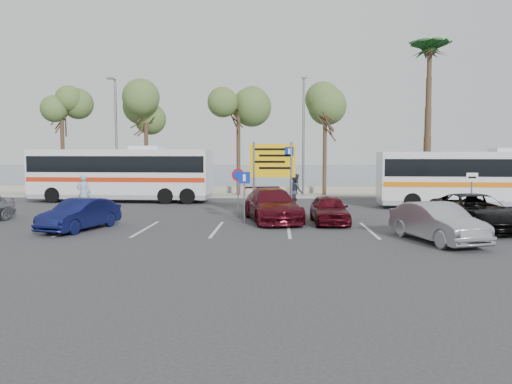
{
  "coord_description": "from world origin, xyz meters",
  "views": [
    {
      "loc": [
        1.25,
        -20.81,
        3.08
      ],
      "look_at": [
        0.21,
        3.0,
        1.2
      ],
      "focal_mm": 35.0,
      "sensor_mm": 36.0,
      "label": 1
    }
  ],
  "objects_px": {
    "street_lamp_right": "(304,130)",
    "suv_black": "(474,212)",
    "coach_bus_left": "(121,176)",
    "car_silver_b": "(437,223)",
    "pedestrian_far": "(296,191)",
    "coach_bus_right": "(478,181)",
    "car_red": "(329,209)",
    "street_lamp_left": "(116,131)",
    "direction_sign": "(273,166)",
    "car_blue": "(80,214)",
    "pedestrian_near": "(84,193)",
    "car_maroon": "(272,205)"
  },
  "relations": [
    {
      "from": "coach_bus_right",
      "to": "suv_black",
      "type": "xyz_separation_m",
      "value": [
        -3.13,
        -7.69,
        -0.84
      ]
    },
    {
      "from": "coach_bus_left",
      "to": "pedestrian_far",
      "type": "xyz_separation_m",
      "value": [
        10.83,
        -3.53,
        -0.65
      ]
    },
    {
      "from": "car_silver_b",
      "to": "coach_bus_left",
      "type": "bearing_deg",
      "value": 121.52
    },
    {
      "from": "car_red",
      "to": "car_blue",
      "type": "bearing_deg",
      "value": -169.72
    },
    {
      "from": "car_red",
      "to": "suv_black",
      "type": "bearing_deg",
      "value": -16.25
    },
    {
      "from": "car_silver_b",
      "to": "direction_sign",
      "type": "bearing_deg",
      "value": 113.6
    },
    {
      "from": "coach_bus_left",
      "to": "car_blue",
      "type": "distance_m",
      "value": 11.66
    },
    {
      "from": "car_maroon",
      "to": "pedestrian_far",
      "type": "xyz_separation_m",
      "value": [
        1.24,
        5.0,
        0.25
      ]
    },
    {
      "from": "car_silver_b",
      "to": "pedestrian_far",
      "type": "xyz_separation_m",
      "value": [
        -4.53,
        10.0,
        0.3
      ]
    },
    {
      "from": "suv_black",
      "to": "coach_bus_right",
      "type": "bearing_deg",
      "value": 65.73
    },
    {
      "from": "coach_bus_left",
      "to": "car_maroon",
      "type": "height_order",
      "value": "coach_bus_left"
    },
    {
      "from": "car_silver_b",
      "to": "pedestrian_far",
      "type": "relative_size",
      "value": 2.1
    },
    {
      "from": "pedestrian_near",
      "to": "pedestrian_far",
      "type": "relative_size",
      "value": 0.99
    },
    {
      "from": "car_maroon",
      "to": "direction_sign",
      "type": "bearing_deg",
      "value": 77.2
    },
    {
      "from": "street_lamp_right",
      "to": "pedestrian_far",
      "type": "distance_m",
      "value": 7.94
    },
    {
      "from": "street_lamp_left",
      "to": "pedestrian_far",
      "type": "bearing_deg",
      "value": -29.84
    },
    {
      "from": "car_red",
      "to": "suv_black",
      "type": "relative_size",
      "value": 0.71
    },
    {
      "from": "street_lamp_right",
      "to": "direction_sign",
      "type": "xyz_separation_m",
      "value": [
        -2.0,
        -10.32,
        -2.17
      ]
    },
    {
      "from": "car_red",
      "to": "pedestrian_near",
      "type": "distance_m",
      "value": 13.17
    },
    {
      "from": "street_lamp_left",
      "to": "street_lamp_right",
      "type": "xyz_separation_m",
      "value": [
        13.0,
        0.0,
        0.0
      ]
    },
    {
      "from": "street_lamp_right",
      "to": "coach_bus_left",
      "type": "height_order",
      "value": "street_lamp_right"
    },
    {
      "from": "street_lamp_right",
      "to": "suv_black",
      "type": "height_order",
      "value": "street_lamp_right"
    },
    {
      "from": "coach_bus_right",
      "to": "car_silver_b",
      "type": "relative_size",
      "value": 2.63
    },
    {
      "from": "pedestrian_far",
      "to": "car_silver_b",
      "type": "bearing_deg",
      "value": -169.07
    },
    {
      "from": "coach_bus_right",
      "to": "street_lamp_right",
      "type": "bearing_deg",
      "value": 145.58
    },
    {
      "from": "direction_sign",
      "to": "coach_bus_left",
      "type": "height_order",
      "value": "direction_sign"
    },
    {
      "from": "street_lamp_right",
      "to": "coach_bus_left",
      "type": "xyz_separation_m",
      "value": [
        -11.59,
        -3.49,
        -2.97
      ]
    },
    {
      "from": "direction_sign",
      "to": "suv_black",
      "type": "relative_size",
      "value": 0.7
    },
    {
      "from": "pedestrian_far",
      "to": "coach_bus_left",
      "type": "bearing_deg",
      "value": 58.51
    },
    {
      "from": "car_red",
      "to": "car_silver_b",
      "type": "bearing_deg",
      "value": -55.55
    },
    {
      "from": "car_red",
      "to": "direction_sign",
      "type": "bearing_deg",
      "value": 134.52
    },
    {
      "from": "car_red",
      "to": "car_silver_b",
      "type": "distance_m",
      "value": 5.44
    },
    {
      "from": "street_lamp_right",
      "to": "car_silver_b",
      "type": "distance_m",
      "value": 17.87
    },
    {
      "from": "coach_bus_left",
      "to": "car_blue",
      "type": "relative_size",
      "value": 2.99
    },
    {
      "from": "car_blue",
      "to": "street_lamp_right",
      "type": "bearing_deg",
      "value": 73.59
    },
    {
      "from": "car_red",
      "to": "pedestrian_far",
      "type": "bearing_deg",
      "value": 100.27
    },
    {
      "from": "street_lamp_left",
      "to": "street_lamp_right",
      "type": "distance_m",
      "value": 13.0
    },
    {
      "from": "direction_sign",
      "to": "suv_black",
      "type": "height_order",
      "value": "direction_sign"
    },
    {
      "from": "street_lamp_right",
      "to": "coach_bus_right",
      "type": "xyz_separation_m",
      "value": [
        9.29,
        -6.37,
        -3.05
      ]
    },
    {
      "from": "car_maroon",
      "to": "car_red",
      "type": "height_order",
      "value": "car_maroon"
    },
    {
      "from": "street_lamp_right",
      "to": "car_silver_b",
      "type": "xyz_separation_m",
      "value": [
        3.76,
        -17.02,
        -3.92
      ]
    },
    {
      "from": "pedestrian_near",
      "to": "pedestrian_far",
      "type": "xyz_separation_m",
      "value": [
        11.24,
        1.5,
        0.01
      ]
    },
    {
      "from": "car_silver_b",
      "to": "pedestrian_far",
      "type": "height_order",
      "value": "pedestrian_far"
    },
    {
      "from": "street_lamp_left",
      "to": "car_red",
      "type": "bearing_deg",
      "value": -43.16
    },
    {
      "from": "pedestrian_far",
      "to": "coach_bus_right",
      "type": "bearing_deg",
      "value": -99.71
    },
    {
      "from": "coach_bus_right",
      "to": "pedestrian_near",
      "type": "xyz_separation_m",
      "value": [
        -21.29,
        -2.15,
        -0.58
      ]
    },
    {
      "from": "car_silver_b",
      "to": "car_red",
      "type": "bearing_deg",
      "value": 109.72
    },
    {
      "from": "direction_sign",
      "to": "suv_black",
      "type": "bearing_deg",
      "value": -24.62
    },
    {
      "from": "car_maroon",
      "to": "pedestrian_far",
      "type": "bearing_deg",
      "value": 63.45
    },
    {
      "from": "pedestrian_far",
      "to": "street_lamp_left",
      "type": "bearing_deg",
      "value": 46.74
    }
  ]
}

